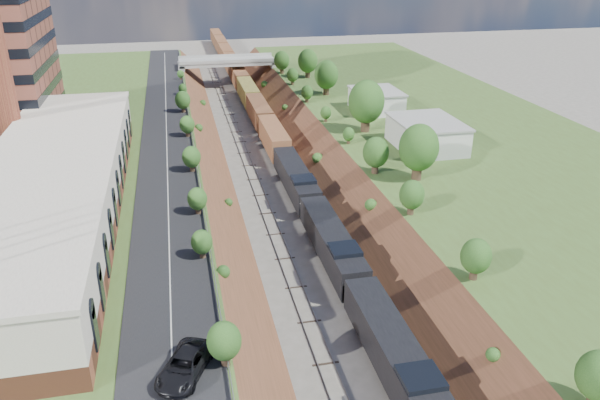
# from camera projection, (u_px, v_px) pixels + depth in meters

# --- Properties ---
(platform_left) EXTENTS (44.00, 180.00, 5.00)m
(platform_left) POSITION_uv_depth(u_px,v_px,m) (49.00, 172.00, 87.29)
(platform_left) COLOR #425724
(platform_left) RESTS_ON ground
(platform_right) EXTENTS (44.00, 180.00, 5.00)m
(platform_right) POSITION_uv_depth(u_px,v_px,m) (457.00, 143.00, 100.05)
(platform_right) COLOR #425724
(platform_right) RESTS_ON ground
(embankment_left) EXTENTS (10.00, 180.00, 10.00)m
(embankment_left) POSITION_uv_depth(u_px,v_px,m) (199.00, 176.00, 92.56)
(embankment_left) COLOR brown
(embankment_left) RESTS_ON ground
(embankment_right) EXTENTS (10.00, 180.00, 10.00)m
(embankment_right) POSITION_uv_depth(u_px,v_px,m) (333.00, 166.00, 96.81)
(embankment_right) COLOR brown
(embankment_right) RESTS_ON ground
(rail_left_track) EXTENTS (1.58, 180.00, 0.18)m
(rail_left_track) POSITION_uv_depth(u_px,v_px,m) (251.00, 172.00, 94.14)
(rail_left_track) COLOR gray
(rail_left_track) RESTS_ON ground
(rail_right_track) EXTENTS (1.58, 180.00, 0.18)m
(rail_right_track) POSITION_uv_depth(u_px,v_px,m) (283.00, 169.00, 95.15)
(rail_right_track) COLOR gray
(rail_right_track) RESTS_ON ground
(road) EXTENTS (8.00, 180.00, 0.10)m
(road) POSITION_uv_depth(u_px,v_px,m) (167.00, 148.00, 89.64)
(road) COLOR black
(road) RESTS_ON platform_left
(guardrail) EXTENTS (0.10, 171.00, 0.70)m
(guardrail) POSITION_uv_depth(u_px,v_px,m) (194.00, 144.00, 90.05)
(guardrail) COLOR #99999E
(guardrail) RESTS_ON platform_left
(commercial_building) EXTENTS (14.30, 62.30, 7.00)m
(commercial_building) POSITION_uv_depth(u_px,v_px,m) (53.00, 188.00, 66.17)
(commercial_building) COLOR brown
(commercial_building) RESTS_ON platform_left
(overpass) EXTENTS (24.50, 8.30, 7.40)m
(overpass) POSITION_uv_depth(u_px,v_px,m) (227.00, 67.00, 148.08)
(overpass) COLOR gray
(overpass) RESTS_ON ground
(white_building_near) EXTENTS (9.00, 12.00, 4.00)m
(white_building_near) POSITION_uv_depth(u_px,v_px,m) (427.00, 135.00, 89.24)
(white_building_near) COLOR silver
(white_building_near) RESTS_ON platform_right
(white_building_far) EXTENTS (8.00, 10.00, 3.60)m
(white_building_far) POSITION_uv_depth(u_px,v_px,m) (376.00, 101.00, 108.88)
(white_building_far) COLOR silver
(white_building_far) RESTS_ON platform_right
(tree_right_large) EXTENTS (5.25, 5.25, 7.61)m
(tree_right_large) POSITION_uv_depth(u_px,v_px,m) (419.00, 148.00, 76.29)
(tree_right_large) COLOR #473323
(tree_right_large) RESTS_ON platform_right
(tree_left_crest) EXTENTS (2.45, 2.45, 3.55)m
(tree_left_crest) POSITION_uv_depth(u_px,v_px,m) (209.00, 262.00, 53.81)
(tree_left_crest) COLOR #473323
(tree_left_crest) RESTS_ON platform_left
(freight_train) EXTENTS (3.21, 197.34, 4.76)m
(freight_train) POSITION_uv_depth(u_px,v_px,m) (249.00, 94.00, 131.16)
(freight_train) COLOR black
(freight_train) RESTS_ON ground
(suv) EXTENTS (4.97, 6.53, 1.65)m
(suv) POSITION_uv_depth(u_px,v_px,m) (185.00, 366.00, 42.39)
(suv) COLOR black
(suv) RESTS_ON road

